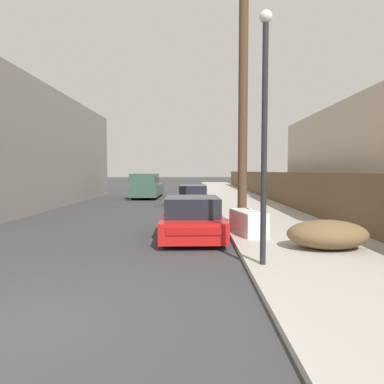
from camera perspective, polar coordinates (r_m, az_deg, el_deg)
The scene contains 11 objects.
ground_plane at distance 5.24m, azimuth -24.98°, elevation -20.02°, with size 220.00×220.00×0.00m, color #38383A.
sidewalk_curb at distance 28.08m, azimuth 7.05°, elevation -0.59°, with size 4.20×63.00×0.12m, color #ADA89E.
discarded_fridge at distance 10.74m, azimuth 9.32°, elevation -5.03°, with size 1.00×1.85×0.74m.
parked_sports_car_red at distance 10.64m, azimuth -0.03°, elevation -4.50°, with size 1.99×4.11×1.28m.
car_parked_mid at distance 19.43m, azimuth 0.18°, elevation -0.80°, with size 1.73×4.43×1.27m.
pickup_truck at distance 25.99m, azimuth -7.58°, elevation 0.99°, with size 1.96×5.40×1.87m.
utility_pole at distance 12.88m, azimuth 8.51°, elevation 15.57°, with size 1.80×0.34×9.10m.
street_lamp at distance 7.26m, azimuth 11.99°, elevation 11.51°, with size 0.26×0.26×5.16m.
brush_pile at distance 9.27m, azimuth 21.62°, elevation -6.58°, with size 2.01×1.39×0.72m.
wooden_fence at distance 27.45m, azimuth 11.33°, elevation 1.36°, with size 0.08×43.80×1.87m, color brown.
building_left_block at distance 23.06m, azimuth -28.47°, elevation 6.09°, with size 7.00×18.78×6.53m, color gray.
Camera 1 is at (2.12, -4.33, 2.07)m, focal length 32.00 mm.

